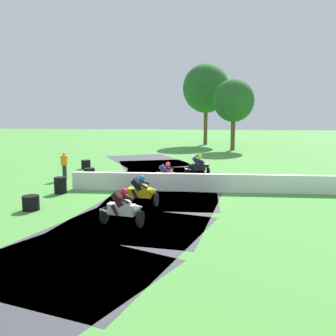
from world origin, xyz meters
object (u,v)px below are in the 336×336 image
object	(u,v)px
tire_stack_mid_b	(60,185)
track_marshal	(64,166)
motorcycle_chase_yellow	(141,191)
tire_stack_far	(84,179)
motorcycle_trailing_orange	(167,176)
tire_stack_extra_b	(86,164)
motorcycle_fourth_black	(198,166)
tire_stack_mid_a	(31,203)
tire_stack_extra_a	(89,171)
motorcycle_lead_white	(123,208)

from	to	relation	value
tire_stack_mid_b	track_marshal	world-z (taller)	track_marshal
motorcycle_chase_yellow	tire_stack_mid_b	xyz separation A→B (m)	(-4.38, 2.06, -0.25)
tire_stack_mid_b	tire_stack_far	distance (m)	2.46
motorcycle_trailing_orange	tire_stack_mid_b	bearing A→B (deg)	-159.79
motorcycle_trailing_orange	tire_stack_extra_b	distance (m)	8.69
motorcycle_trailing_orange	motorcycle_fourth_black	size ratio (longest dim) A/B	0.99
motorcycle_chase_yellow	motorcycle_trailing_orange	distance (m)	3.98
tire_stack_mid_a	tire_stack_extra_a	xyz separation A→B (m)	(-0.31, 8.72, -0.10)
motorcycle_lead_white	motorcycle_fourth_black	distance (m)	10.48
motorcycle_trailing_orange	tire_stack_extra_a	distance (m)	6.51
motorcycle_lead_white	tire_stack_extra_b	bearing A→B (deg)	113.37
motorcycle_trailing_orange	motorcycle_fourth_black	distance (m)	3.79
motorcycle_trailing_orange	motorcycle_fourth_black	world-z (taller)	motorcycle_fourth_black
tire_stack_mid_b	motorcycle_trailing_orange	bearing A→B (deg)	20.21
tire_stack_extra_a	track_marshal	distance (m)	2.25
tire_stack_extra_a	track_marshal	size ratio (longest dim) A/B	0.43
motorcycle_chase_yellow	tire_stack_far	xyz separation A→B (m)	(-4.01, 4.49, -0.35)
track_marshal	motorcycle_fourth_black	bearing A→B (deg)	12.79
tire_stack_mid_a	tire_stack_mid_b	distance (m)	3.18
motorcycle_chase_yellow	tire_stack_mid_b	bearing A→B (deg)	154.79
motorcycle_fourth_black	tire_stack_extra_b	xyz separation A→B (m)	(-7.86, 2.51, -0.36)
tire_stack_extra_b	motorcycle_trailing_orange	bearing A→B (deg)	-43.39
motorcycle_lead_white	track_marshal	world-z (taller)	track_marshal
motorcycle_lead_white	track_marshal	distance (m)	10.02
motorcycle_lead_white	tire_stack_extra_a	world-z (taller)	motorcycle_lead_white
track_marshal	tire_stack_extra_a	bearing A→B (deg)	66.97
tire_stack_far	motorcycle_lead_white	bearing A→B (deg)	-62.21
motorcycle_trailing_orange	track_marshal	size ratio (longest dim) A/B	1.04
motorcycle_chase_yellow	tire_stack_far	size ratio (longest dim) A/B	2.84
tire_stack_mid_a	track_marshal	xyz separation A→B (m)	(-1.16, 6.74, 0.52)
motorcycle_lead_white	motorcycle_fourth_black	size ratio (longest dim) A/B	1.01
motorcycle_lead_white	motorcycle_chase_yellow	world-z (taller)	motorcycle_lead_white
tire_stack_extra_b	track_marshal	distance (m)	4.30
motorcycle_fourth_black	tire_stack_mid_a	distance (m)	10.76
tire_stack_mid_b	tire_stack_extra_b	bearing A→B (deg)	99.16
tire_stack_mid_b	track_marshal	size ratio (longest dim) A/B	0.49
tire_stack_mid_b	tire_stack_extra_a	world-z (taller)	tire_stack_mid_b
tire_stack_extra_a	tire_stack_extra_b	xyz separation A→B (m)	(-0.96, 2.28, 0.10)
motorcycle_chase_yellow	tire_stack_mid_a	distance (m)	4.53
tire_stack_mid_b	tire_stack_mid_a	bearing A→B (deg)	-89.88
motorcycle_chase_yellow	tire_stack_far	bearing A→B (deg)	131.72
motorcycle_chase_yellow	motorcycle_lead_white	bearing A→B (deg)	-92.90
tire_stack_mid_a	tire_stack_extra_b	bearing A→B (deg)	96.57
motorcycle_chase_yellow	tire_stack_mid_a	bearing A→B (deg)	-165.60
motorcycle_trailing_orange	tire_stack_mid_a	distance (m)	7.14
tire_stack_far	tire_stack_extra_b	size ratio (longest dim) A/B	0.95
motorcycle_chase_yellow	tire_stack_mid_a	size ratio (longest dim) A/B	2.49
motorcycle_chase_yellow	motorcycle_trailing_orange	xyz separation A→B (m)	(0.67, 3.92, 0.01)
motorcycle_fourth_black	tire_stack_extra_a	size ratio (longest dim) A/B	2.43
tire_stack_far	tire_stack_extra_b	bearing A→B (deg)	106.87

